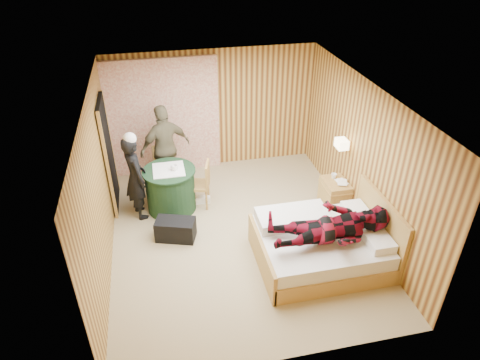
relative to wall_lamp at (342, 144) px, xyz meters
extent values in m
cube|color=tan|center=(-1.92, -0.45, -1.30)|extent=(4.20, 5.00, 0.01)
cube|color=silver|center=(-1.92, -0.45, 1.20)|extent=(4.20, 5.00, 0.01)
cube|color=gold|center=(-1.92, 2.05, -0.05)|extent=(4.20, 0.02, 2.50)
cube|color=gold|center=(-4.02, -0.45, -0.05)|extent=(0.02, 5.00, 2.50)
cube|color=gold|center=(0.18, -0.45, -0.05)|extent=(0.02, 5.00, 2.50)
cube|color=white|center=(-2.92, 1.98, -0.10)|extent=(2.20, 0.08, 2.40)
cube|color=black|center=(-3.98, 0.95, -0.28)|extent=(0.06, 0.90, 2.05)
cylinder|color=gold|center=(0.08, 0.00, 0.00)|extent=(0.18, 0.04, 0.04)
cube|color=#FFEEB2|center=(0.00, 0.00, 0.00)|extent=(0.18, 0.24, 0.16)
cube|color=tan|center=(-0.82, -1.37, -1.16)|extent=(1.88, 1.50, 0.28)
cube|color=white|center=(-0.82, -1.37, -0.90)|extent=(1.82, 1.45, 0.23)
cube|color=tan|center=(-1.76, -1.37, -1.04)|extent=(0.06, 1.50, 0.53)
cube|color=tan|center=(0.14, -1.37, -0.78)|extent=(0.06, 1.50, 1.03)
cube|color=white|center=(-0.09, -1.73, -0.72)|extent=(0.36, 0.52, 0.13)
cube|color=white|center=(-0.09, -1.01, -0.72)|extent=(0.36, 0.52, 0.13)
cube|color=white|center=(-1.15, -0.95, -0.70)|extent=(1.13, 0.56, 0.17)
cube|color=tan|center=(-0.04, -0.08, -1.01)|extent=(0.42, 0.57, 0.57)
cube|color=tan|center=(-0.04, -0.08, -0.83)|extent=(0.44, 0.60, 0.03)
cylinder|color=#1B3A20|center=(-2.97, 0.55, -0.90)|extent=(0.88, 0.88, 0.80)
cylinder|color=#1B3A20|center=(-2.97, 0.55, -0.49)|extent=(0.95, 0.95, 0.03)
cube|color=white|center=(-2.97, 0.55, -0.47)|extent=(0.58, 0.58, 0.01)
cube|color=tan|center=(-2.97, 1.21, -0.85)|extent=(0.53, 0.53, 0.05)
cube|color=tan|center=(-3.03, 1.39, -0.60)|extent=(0.41, 0.17, 0.46)
cylinder|color=tan|center=(-3.08, 0.99, -1.08)|extent=(0.04, 0.04, 0.43)
cylinder|color=tan|center=(-2.86, 1.42, -1.08)|extent=(0.04, 0.04, 0.43)
cube|color=tan|center=(-2.47, 0.56, -0.87)|extent=(0.49, 0.49, 0.05)
cube|color=tan|center=(-2.29, 0.52, -0.62)|extent=(0.14, 0.40, 0.44)
cylinder|color=tan|center=(-2.58, 0.76, -1.09)|extent=(0.04, 0.04, 0.41)
cylinder|color=tan|center=(-2.35, 0.36, -1.09)|extent=(0.04, 0.04, 0.41)
cube|color=black|center=(-2.97, -0.34, -1.12)|extent=(0.72, 0.53, 0.37)
cube|color=white|center=(-2.47, 0.61, -1.24)|extent=(0.30, 0.14, 0.13)
cube|color=white|center=(-2.38, 0.61, -1.24)|extent=(0.29, 0.14, 0.12)
imported|color=black|center=(-3.55, 0.48, -0.52)|extent=(0.53, 0.66, 1.56)
imported|color=#686145|center=(-2.97, 1.34, -0.44)|extent=(1.09, 0.76, 1.72)
imported|color=maroon|center=(-0.77, -1.57, -0.35)|extent=(0.86, 0.67, 1.77)
imported|color=white|center=(-0.04, -0.13, -0.71)|extent=(0.19, 0.24, 0.02)
imported|color=white|center=(-0.04, -0.13, -0.69)|extent=(0.24, 0.27, 0.02)
imported|color=white|center=(-0.04, 0.05, -0.68)|extent=(0.11, 0.11, 0.09)
imported|color=white|center=(-2.87, 0.50, -0.41)|extent=(0.14, 0.14, 0.10)
camera|label=1|loc=(-3.10, -6.06, 3.37)|focal=32.00mm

